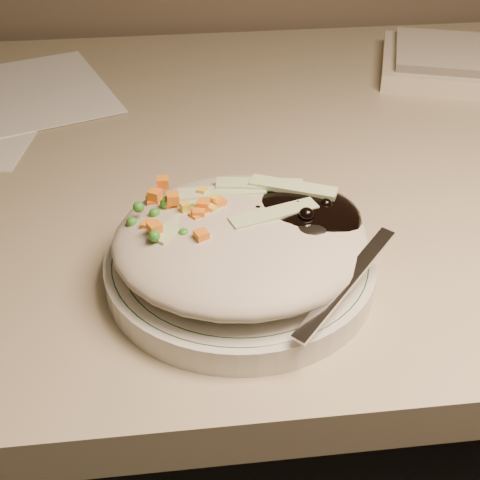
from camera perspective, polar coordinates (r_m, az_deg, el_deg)
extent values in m
cube|color=tan|center=(0.72, 6.12, 6.73)|extent=(1.40, 0.70, 0.04)
cylinder|color=silver|center=(0.52, 0.00, -2.30)|extent=(0.21, 0.21, 0.02)
torus|color=#144723|center=(0.51, 0.00, -1.44)|extent=(0.20, 0.20, 0.00)
torus|color=#144723|center=(0.51, 0.00, -1.44)|extent=(0.18, 0.18, 0.00)
ellipsoid|color=#ADA28D|center=(0.50, 0.07, 0.05)|extent=(0.19, 0.18, 0.04)
ellipsoid|color=black|center=(0.51, 4.88, 1.82)|extent=(0.10, 0.09, 0.03)
ellipsoid|color=orange|center=(0.51, -5.22, 1.20)|extent=(0.08, 0.08, 0.02)
sphere|color=black|center=(0.50, 1.51, 2.36)|extent=(0.01, 0.01, 0.01)
sphere|color=black|center=(0.51, 4.63, 2.94)|extent=(0.01, 0.01, 0.01)
sphere|color=black|center=(0.51, 7.32, 3.02)|extent=(0.01, 0.01, 0.01)
sphere|color=black|center=(0.52, 6.23, 3.24)|extent=(0.01, 0.01, 0.01)
sphere|color=black|center=(0.49, 5.69, 2.12)|extent=(0.01, 0.01, 0.01)
sphere|color=black|center=(0.51, 4.50, 2.48)|extent=(0.01, 0.01, 0.01)
sphere|color=black|center=(0.52, 5.51, 3.21)|extent=(0.01, 0.01, 0.01)
cube|color=orange|center=(0.50, -5.73, 3.55)|extent=(0.01, 0.01, 0.01)
cube|color=orange|center=(0.49, -3.77, 1.26)|extent=(0.01, 0.01, 0.01)
cube|color=orange|center=(0.52, -7.26, 3.83)|extent=(0.01, 0.01, 0.01)
cube|color=orange|center=(0.50, -3.16, 2.97)|extent=(0.01, 0.01, 0.01)
cube|color=orange|center=(0.49, -3.53, 2.24)|extent=(0.01, 0.01, 0.01)
cube|color=orange|center=(0.53, -7.43, 3.33)|extent=(0.01, 0.01, 0.01)
cube|color=orange|center=(0.51, -5.98, 3.21)|extent=(0.01, 0.01, 0.01)
cube|color=orange|center=(0.49, -3.72, 1.91)|extent=(0.01, 0.01, 0.01)
cube|color=orange|center=(0.50, -1.83, 3.09)|extent=(0.01, 0.01, 0.01)
cube|color=orange|center=(0.52, -6.60, 4.90)|extent=(0.01, 0.01, 0.01)
cube|color=orange|center=(0.48, -7.30, 1.03)|extent=(0.01, 0.01, 0.01)
cube|color=orange|center=(0.47, -3.31, 0.34)|extent=(0.01, 0.01, 0.01)
cube|color=orange|center=(0.49, -7.81, 1.13)|extent=(0.01, 0.01, 0.01)
cube|color=orange|center=(0.52, -7.34, 3.09)|extent=(0.01, 0.01, 0.01)
sphere|color=#388C28|center=(0.50, -3.63, 2.38)|extent=(0.01, 0.01, 0.01)
sphere|color=#388C28|center=(0.47, -7.32, 0.34)|extent=(0.01, 0.01, 0.01)
sphere|color=#388C28|center=(0.50, -7.31, 2.26)|extent=(0.01, 0.01, 0.01)
sphere|color=#388C28|center=(0.50, -8.66, 2.79)|extent=(0.01, 0.01, 0.01)
sphere|color=#388C28|center=(0.51, -3.99, 2.64)|extent=(0.01, 0.01, 0.01)
sphere|color=#388C28|center=(0.48, -2.97, 0.26)|extent=(0.01, 0.01, 0.01)
sphere|color=#388C28|center=(0.50, -5.31, 1.68)|extent=(0.01, 0.01, 0.01)
sphere|color=#388C28|center=(0.49, -6.00, 0.29)|extent=(0.01, 0.01, 0.01)
sphere|color=#388C28|center=(0.50, -9.21, 1.49)|extent=(0.01, 0.01, 0.01)
sphere|color=#388C28|center=(0.51, -6.13, 3.35)|extent=(0.01, 0.01, 0.01)
sphere|color=#388C28|center=(0.51, -6.37, 3.12)|extent=(0.01, 0.01, 0.01)
sphere|color=#388C28|center=(0.49, -7.21, 1.12)|extent=(0.01, 0.01, 0.01)
sphere|color=#388C28|center=(0.48, -4.82, 0.53)|extent=(0.01, 0.01, 0.01)
sphere|color=#388C28|center=(0.52, -1.53, 3.70)|extent=(0.01, 0.01, 0.01)
cube|color=yellow|center=(0.51, -4.14, 2.63)|extent=(0.01, 0.01, 0.01)
cube|color=yellow|center=(0.50, -2.42, 2.59)|extent=(0.01, 0.01, 0.01)
cube|color=yellow|center=(0.51, -5.35, 2.71)|extent=(0.01, 0.01, 0.01)
cube|color=yellow|center=(0.50, -4.70, 2.82)|extent=(0.01, 0.01, 0.01)
cube|color=yellow|center=(0.50, -5.28, 1.55)|extent=(0.01, 0.01, 0.01)
cube|color=yellow|center=(0.50, -2.20, 3.42)|extent=(0.01, 0.01, 0.01)
cube|color=yellow|center=(0.52, -3.23, 4.08)|extent=(0.01, 0.01, 0.01)
cube|color=yellow|center=(0.50, -4.20, 1.54)|extent=(0.01, 0.01, 0.01)
cube|color=#B2D18C|center=(0.52, -1.55, 4.07)|extent=(0.07, 0.02, 0.00)
cube|color=#B2D18C|center=(0.53, 1.67, 4.75)|extent=(0.07, 0.03, 0.00)
cube|color=#B2D18C|center=(0.49, -4.68, 1.79)|extent=(0.06, 0.06, 0.00)
cube|color=#B2D18C|center=(0.52, 4.56, 4.51)|extent=(0.07, 0.04, 0.00)
cube|color=#B2D18C|center=(0.49, 0.72, 0.76)|extent=(0.07, 0.02, 0.00)
cube|color=#B2D18C|center=(0.49, 2.93, 2.22)|extent=(0.07, 0.03, 0.00)
ellipsoid|color=silver|center=(0.49, 5.74, 1.15)|extent=(0.06, 0.06, 0.01)
cube|color=silver|center=(0.46, 9.03, -3.64)|extent=(0.09, 0.09, 0.03)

